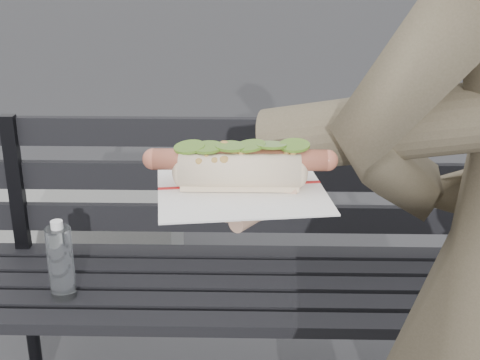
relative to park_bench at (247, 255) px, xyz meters
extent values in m
cylinder|color=black|center=(-0.66, 0.10, -0.30)|extent=(0.04, 0.04, 0.45)
cylinder|color=black|center=(0.68, 0.10, -0.30)|extent=(0.04, 0.04, 0.45)
cube|color=black|center=(0.01, -0.25, -0.06)|extent=(1.50, 0.07, 0.03)
cube|color=black|center=(0.01, -0.16, -0.06)|extent=(1.50, 0.07, 0.03)
cube|color=black|center=(0.01, -0.07, -0.06)|extent=(1.50, 0.07, 0.03)
cube|color=black|center=(0.01, 0.02, -0.06)|extent=(1.50, 0.07, 0.03)
cube|color=black|center=(0.01, 0.11, -0.06)|extent=(1.50, 0.07, 0.03)
cube|color=black|center=(-0.66, 0.12, 0.15)|extent=(0.04, 0.03, 0.42)
cube|color=black|center=(0.01, 0.14, 0.05)|extent=(1.50, 0.02, 0.08)
cube|color=black|center=(0.01, 0.14, 0.18)|extent=(1.50, 0.02, 0.08)
cube|color=black|center=(0.01, 0.14, 0.31)|extent=(1.50, 0.02, 0.08)
cylinder|color=white|center=(-0.46, -0.15, 0.05)|extent=(0.06, 0.06, 0.19)
cylinder|color=white|center=(-0.46, -0.15, 0.16)|extent=(0.03, 0.03, 0.02)
cube|color=slate|center=(-0.89, 0.81, -0.32)|extent=(1.20, 0.40, 0.40)
cylinder|color=#4D4633|center=(0.27, -0.80, 0.61)|extent=(0.51, 0.23, 0.19)
cylinder|color=#D8A384|center=(0.04, -0.89, 0.54)|extent=(0.09, 0.08, 0.07)
ellipsoid|color=#D8A384|center=(0.00, -0.90, 0.54)|extent=(0.10, 0.12, 0.03)
cylinder|color=#D8A384|center=(-0.05, -0.93, 0.54)|extent=(0.05, 0.02, 0.02)
cylinder|color=#D8A384|center=(-0.05, -0.91, 0.54)|extent=(0.05, 0.02, 0.02)
cylinder|color=#D8A384|center=(-0.05, -0.89, 0.54)|extent=(0.05, 0.02, 0.02)
cylinder|color=#D8A384|center=(-0.05, -0.87, 0.54)|extent=(0.05, 0.02, 0.02)
cylinder|color=#D8A384|center=(0.01, -0.96, 0.54)|extent=(0.04, 0.05, 0.02)
cube|color=white|center=(0.00, -0.90, 0.56)|extent=(0.21, 0.21, 0.00)
cube|color=#B21E1E|center=(0.00, -0.90, 0.56)|extent=(0.19, 0.03, 0.00)
cylinder|color=#B55E45|center=(0.00, -0.90, 0.59)|extent=(0.20, 0.02, 0.02)
sphere|color=#B55E45|center=(-0.10, -0.90, 0.59)|extent=(0.03, 0.02, 0.02)
sphere|color=#B55E45|center=(0.10, -0.90, 0.59)|extent=(0.02, 0.02, 0.02)
sphere|color=#9E6B2D|center=(-0.01, -0.90, 0.60)|extent=(0.01, 0.01, 0.01)
sphere|color=#9E6B2D|center=(-0.01, -0.89, 0.60)|extent=(0.01, 0.01, 0.01)
sphere|color=#9E6B2D|center=(0.04, -0.88, 0.60)|extent=(0.01, 0.01, 0.01)
sphere|color=#9E6B2D|center=(0.05, -0.88, 0.59)|extent=(0.01, 0.01, 0.01)
sphere|color=#9E6B2D|center=(-0.04, -0.92, 0.60)|extent=(0.01, 0.01, 0.01)
sphere|color=#9E6B2D|center=(-0.03, -0.91, 0.59)|extent=(0.01, 0.01, 0.01)
sphere|color=#9E6B2D|center=(-0.04, -0.89, 0.59)|extent=(0.01, 0.01, 0.01)
sphere|color=#9E6B2D|center=(-0.02, -0.92, 0.59)|extent=(0.01, 0.01, 0.01)
sphere|color=#9E6B2D|center=(-0.01, -0.90, 0.60)|extent=(0.01, 0.01, 0.01)
sphere|color=#9E6B2D|center=(0.02, -0.91, 0.59)|extent=(0.01, 0.01, 0.01)
sphere|color=#9E6B2D|center=(-0.04, -0.91, 0.60)|extent=(0.01, 0.01, 0.01)
sphere|color=#9E6B2D|center=(0.05, -0.91, 0.60)|extent=(0.01, 0.01, 0.01)
sphere|color=#9E6B2D|center=(-0.04, -0.89, 0.60)|extent=(0.01, 0.01, 0.01)
sphere|color=#9E6B2D|center=(0.01, -0.90, 0.60)|extent=(0.01, 0.01, 0.01)
sphere|color=#9E6B2D|center=(-0.01, -0.91, 0.60)|extent=(0.01, 0.01, 0.01)
sphere|color=#9E6B2D|center=(0.01, -0.91, 0.60)|extent=(0.01, 0.01, 0.01)
sphere|color=#9E6B2D|center=(0.00, -0.91, 0.60)|extent=(0.01, 0.01, 0.01)
sphere|color=#9E6B2D|center=(-0.06, -0.90, 0.60)|extent=(0.01, 0.01, 0.01)
sphere|color=#9E6B2D|center=(-0.03, -0.92, 0.59)|extent=(0.01, 0.01, 0.01)
sphere|color=#9E6B2D|center=(0.03, -0.91, 0.60)|extent=(0.01, 0.01, 0.01)
sphere|color=#9E6B2D|center=(-0.04, -0.92, 0.59)|extent=(0.01, 0.01, 0.01)
sphere|color=#9E6B2D|center=(-0.06, -0.88, 0.60)|extent=(0.01, 0.01, 0.01)
sphere|color=#9E6B2D|center=(-0.02, -0.89, 0.60)|extent=(0.01, 0.01, 0.01)
sphere|color=#9E6B2D|center=(-0.03, -0.91, 0.60)|extent=(0.01, 0.01, 0.01)
sphere|color=#9E6B2D|center=(0.03, -0.91, 0.59)|extent=(0.01, 0.01, 0.01)
sphere|color=#9E6B2D|center=(0.01, -0.88, 0.60)|extent=(0.01, 0.01, 0.01)
sphere|color=#9E6B2D|center=(-0.04, -0.89, 0.60)|extent=(0.01, 0.01, 0.01)
sphere|color=#9E6B2D|center=(0.00, -0.91, 0.60)|extent=(0.01, 0.01, 0.01)
sphere|color=#9E6B2D|center=(0.06, -0.91, 0.60)|extent=(0.01, 0.01, 0.01)
sphere|color=#9E6B2D|center=(-0.05, -0.88, 0.59)|extent=(0.01, 0.01, 0.01)
cylinder|color=#507C21|center=(-0.06, -0.90, 0.60)|extent=(0.04, 0.04, 0.01)
cylinder|color=#507C21|center=(-0.04, -0.90, 0.60)|extent=(0.04, 0.04, 0.01)
cylinder|color=#507C21|center=(-0.01, -0.90, 0.61)|extent=(0.04, 0.04, 0.00)
cylinder|color=#507C21|center=(0.01, -0.90, 0.61)|extent=(0.04, 0.04, 0.01)
cylinder|color=#507C21|center=(0.04, -0.90, 0.61)|extent=(0.04, 0.04, 0.01)
cylinder|color=#507C21|center=(0.06, -0.90, 0.61)|extent=(0.04, 0.04, 0.01)
cube|color=brown|center=(0.98, 0.99, -0.52)|extent=(0.07, 0.05, 0.00)
cube|color=brown|center=(-0.70, 1.15, -0.52)|extent=(0.05, 0.05, 0.00)
cube|color=brown|center=(0.94, 0.92, -0.52)|extent=(0.06, 0.08, 0.00)
camera|label=1|loc=(0.02, -1.62, 0.84)|focal=50.00mm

